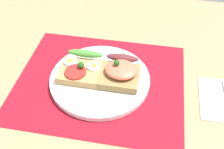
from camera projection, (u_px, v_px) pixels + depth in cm
name	position (u px, v px, depth cm)	size (l,w,h in cm)	color
ground_plane	(100.00, 86.00, 67.64)	(120.00, 90.00, 3.20)	tan
placemat	(100.00, 81.00, 66.40)	(40.80, 33.70, 0.30)	maroon
plate	(100.00, 79.00, 65.84)	(24.38, 24.38, 1.30)	white
sandwich_egg_tomato	(81.00, 68.00, 65.65)	(10.22, 9.89, 4.11)	tan
sandwich_salmon	(120.00, 72.00, 63.95)	(9.41, 9.89, 5.44)	olive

